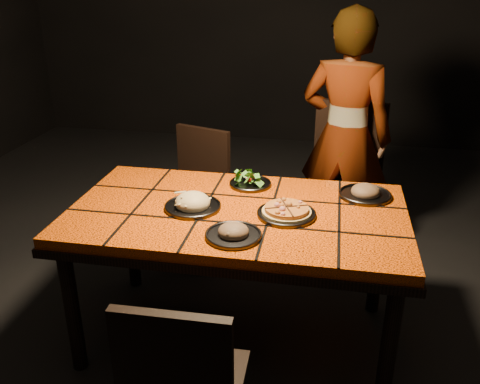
% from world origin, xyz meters
% --- Properties ---
extents(room_shell, '(6.04, 7.04, 3.08)m').
position_xyz_m(room_shell, '(0.00, 0.00, 1.50)').
color(room_shell, black).
rests_on(room_shell, ground).
extents(dining_table, '(1.62, 0.92, 0.75)m').
position_xyz_m(dining_table, '(0.00, 0.00, 0.67)').
color(dining_table, '#FF5908').
rests_on(dining_table, ground).
extents(chair_near, '(0.39, 0.39, 0.86)m').
position_xyz_m(chair_near, '(-0.02, -0.88, 0.49)').
color(chair_near, black).
rests_on(chair_near, ground).
extents(chair_far_left, '(0.50, 0.50, 0.87)m').
position_xyz_m(chair_far_left, '(-0.43, 0.82, 0.50)').
color(chair_far_left, black).
rests_on(chair_far_left, ground).
extents(chair_far_right, '(0.53, 0.53, 1.03)m').
position_xyz_m(chair_far_right, '(0.52, 1.04, 0.59)').
color(chair_far_right, black).
rests_on(chair_far_right, ground).
extents(diner, '(0.67, 0.53, 1.62)m').
position_xyz_m(diner, '(0.51, 1.07, 0.81)').
color(diner, brown).
rests_on(diner, ground).
extents(plate_pizza, '(0.30, 0.30, 0.04)m').
position_xyz_m(plate_pizza, '(0.24, -0.03, 0.77)').
color(plate_pizza, '#3D3C42').
rests_on(plate_pizza, dining_table).
extents(plate_pasta, '(0.27, 0.27, 0.09)m').
position_xyz_m(plate_pasta, '(-0.21, -0.03, 0.77)').
color(plate_pasta, '#3D3C42').
rests_on(plate_pasta, dining_table).
extents(plate_salad, '(0.22, 0.22, 0.07)m').
position_xyz_m(plate_salad, '(0.01, 0.30, 0.78)').
color(plate_salad, '#3D3C42').
rests_on(plate_salad, dining_table).
extents(plate_mushroom_a, '(0.24, 0.24, 0.08)m').
position_xyz_m(plate_mushroom_a, '(0.04, -0.28, 0.77)').
color(plate_mushroom_a, '#3D3C42').
rests_on(plate_mushroom_a, dining_table).
extents(plate_mushroom_b, '(0.26, 0.26, 0.09)m').
position_xyz_m(plate_mushroom_b, '(0.61, 0.27, 0.77)').
color(plate_mushroom_b, '#3D3C42').
rests_on(plate_mushroom_b, dining_table).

